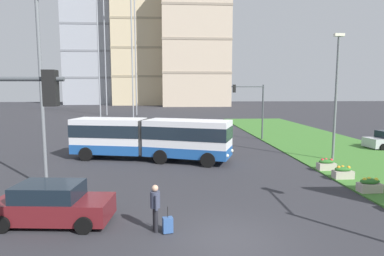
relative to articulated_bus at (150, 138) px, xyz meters
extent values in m
plane|color=#2D2D33|center=(3.44, -13.09, -1.65)|extent=(260.00, 260.00, 0.00)
cube|color=#3D752D|center=(15.77, -3.09, -1.61)|extent=(10.00, 70.00, 0.08)
cube|color=white|center=(2.71, -0.82, 0.07)|extent=(6.50, 4.46, 2.55)
cube|color=#1E519E|center=(2.71, -0.82, -0.85)|extent=(6.52, 4.48, 0.70)
cube|color=#19232D|center=(2.71, -0.82, 0.50)|extent=(6.55, 4.51, 0.90)
cube|color=white|center=(-3.12, 0.89, 0.07)|extent=(5.61, 3.55, 2.55)
cube|color=#1E519E|center=(-3.12, 0.89, -0.85)|extent=(5.64, 3.57, 0.70)
cube|color=#19232D|center=(-3.12, 0.89, 0.50)|extent=(5.66, 3.59, 0.90)
cylinder|color=#383838|center=(-0.09, 0.24, 0.07)|extent=(2.40, 2.40, 2.45)
cylinder|color=black|center=(4.84, -0.29, -1.15)|extent=(1.03, 0.61, 1.00)
cylinder|color=black|center=(3.96, -2.63, -1.15)|extent=(1.03, 0.61, 1.00)
cylinder|color=black|center=(1.66, 0.91, -1.15)|extent=(1.03, 0.61, 1.00)
cylinder|color=black|center=(0.78, -1.43, -1.15)|extent=(1.03, 0.61, 1.00)
cylinder|color=black|center=(-4.13, 2.39, -1.15)|extent=(1.04, 0.49, 1.00)
cylinder|color=black|center=(-4.66, -0.05, -1.15)|extent=(1.04, 0.49, 1.00)
sphere|color=#F9EFC6|center=(5.86, -1.05, -0.85)|extent=(0.24, 0.24, 0.24)
sphere|color=#F9EFC6|center=(5.22, -2.73, -0.85)|extent=(0.24, 0.24, 0.24)
cylinder|color=black|center=(19.35, 2.03, -1.33)|extent=(0.66, 0.28, 0.64)
cylinder|color=black|center=(19.19, 3.82, -1.33)|extent=(0.66, 0.28, 0.64)
cube|color=maroon|center=(-3.06, -11.16, -1.07)|extent=(4.55, 2.21, 0.80)
cube|color=black|center=(-3.20, -11.14, -0.37)|extent=(2.53, 1.90, 0.60)
cylinder|color=black|center=(-1.48, -10.40, -1.33)|extent=(0.66, 0.28, 0.64)
cylinder|color=black|center=(-1.65, -12.19, -1.33)|extent=(0.66, 0.28, 0.64)
cylinder|color=black|center=(-4.46, -10.12, -1.33)|extent=(0.66, 0.28, 0.64)
cylinder|color=black|center=(-4.63, -11.91, -1.33)|extent=(0.66, 0.28, 0.64)
cylinder|color=black|center=(0.88, -12.04, -1.20)|extent=(0.16, 0.16, 0.90)
cylinder|color=black|center=(0.92, -12.24, -1.20)|extent=(0.16, 0.16, 0.90)
cylinder|color=#383D51|center=(0.90, -12.14, -0.45)|extent=(0.36, 0.36, 0.60)
sphere|color=tan|center=(0.90, -12.14, -0.03)|extent=(0.24, 0.24, 0.24)
cylinder|color=#383D51|center=(0.85, -11.91, -0.50)|extent=(0.10, 0.10, 0.55)
cylinder|color=#383D51|center=(0.96, -12.38, -0.50)|extent=(0.10, 0.10, 0.55)
cube|color=#335693|center=(1.35, -12.34, -1.34)|extent=(0.40, 0.32, 0.56)
cylinder|color=black|center=(1.35, -12.34, -0.85)|extent=(0.03, 0.03, 0.40)
cube|color=#B7AD9E|center=(11.37, -8.54, -1.35)|extent=(1.10, 0.56, 0.44)
ellipsoid|color=#2D6B28|center=(11.37, -8.54, -1.03)|extent=(0.99, 0.50, 0.28)
sphere|color=yellow|center=(11.09, -8.54, -0.93)|extent=(0.20, 0.20, 0.20)
sphere|color=yellow|center=(11.37, -8.46, -0.93)|extent=(0.20, 0.20, 0.20)
sphere|color=yellow|center=(11.65, -8.60, -0.93)|extent=(0.20, 0.20, 0.20)
cube|color=#B7AD9E|center=(11.37, -6.06, -1.35)|extent=(1.10, 0.56, 0.44)
ellipsoid|color=#2D6B28|center=(11.37, -6.06, -1.03)|extent=(0.99, 0.50, 0.28)
sphere|color=orange|center=(11.09, -6.06, -0.93)|extent=(0.20, 0.20, 0.20)
sphere|color=orange|center=(11.37, -5.98, -0.93)|extent=(0.20, 0.20, 0.20)
sphere|color=orange|center=(11.65, -6.12, -0.93)|extent=(0.20, 0.20, 0.20)
cube|color=#B7AD9E|center=(11.37, -4.09, -1.35)|extent=(1.10, 0.56, 0.44)
ellipsoid|color=#2D6B28|center=(11.37, -4.09, -1.03)|extent=(0.99, 0.50, 0.28)
sphere|color=red|center=(11.09, -4.09, -0.93)|extent=(0.20, 0.20, 0.20)
sphere|color=red|center=(11.37, -4.01, -0.93)|extent=(0.20, 0.20, 0.20)
sphere|color=red|center=(11.65, -4.15, -0.93)|extent=(0.20, 0.20, 0.20)
cube|color=black|center=(-1.17, -16.09, 3.53)|extent=(0.28, 0.28, 0.80)
sphere|color=red|center=(-1.17, -16.09, 3.78)|extent=(0.16, 0.16, 0.16)
sphere|color=yellow|center=(-1.17, -16.09, 3.52)|extent=(0.16, 0.16, 0.16)
sphere|color=green|center=(-1.17, -16.09, 3.26)|extent=(0.16, 0.16, 0.16)
cylinder|color=#474C51|center=(10.97, 8.91, 1.18)|extent=(0.16, 0.16, 5.66)
cylinder|color=#474C51|center=(9.32, 8.91, 3.80)|extent=(3.30, 0.10, 0.10)
cube|color=black|center=(7.97, 8.91, 3.60)|extent=(0.28, 0.28, 0.80)
sphere|color=red|center=(7.97, 8.91, 3.85)|extent=(0.16, 0.16, 0.16)
sphere|color=yellow|center=(7.97, 8.91, 3.59)|extent=(0.16, 0.16, 0.16)
sphere|color=green|center=(7.97, 8.91, 3.33)|extent=(0.16, 0.16, 0.16)
cylinder|color=slate|center=(-5.06, -6.54, 3.14)|extent=(0.18, 0.18, 9.59)
cylinder|color=slate|center=(13.27, -1.24, 2.77)|extent=(0.18, 0.18, 8.84)
cube|color=white|center=(13.27, -1.24, 7.29)|extent=(0.70, 0.28, 0.20)
cube|color=#9EA3AD|center=(-26.56, 95.76, 20.53)|extent=(16.28, 15.55, 44.37)
cube|color=gray|center=(-26.56, 95.76, 7.57)|extent=(16.48, 15.75, 0.70)
cube|color=gray|center=(-26.56, 95.76, 16.44)|extent=(16.48, 15.75, 0.70)
cube|color=gray|center=(-26.56, 95.76, 25.32)|extent=(16.48, 15.75, 0.70)
cube|color=gray|center=(-26.56, 95.76, 34.19)|extent=(16.48, 15.75, 0.70)
cube|color=beige|center=(-8.20, 89.57, 21.18)|extent=(18.14, 14.74, 45.68)
cube|color=#9C8D6E|center=(-8.20, 89.57, 7.83)|extent=(18.34, 14.94, 0.70)
cube|color=#9C8D6E|center=(-8.20, 89.57, 16.97)|extent=(18.34, 14.94, 0.70)
cube|color=#9C8D6E|center=(-8.20, 89.57, 26.10)|extent=(18.34, 14.94, 0.70)
cube|color=#C6B299|center=(9.66, 81.63, 18.06)|extent=(20.71, 17.87, 39.44)
cube|color=gray|center=(9.66, 81.63, 8.56)|extent=(20.91, 18.07, 0.70)
cube|color=gray|center=(9.66, 81.63, 18.41)|extent=(20.91, 18.07, 0.70)
cube|color=gray|center=(9.66, 81.63, 28.27)|extent=(20.91, 18.07, 0.70)
cylinder|color=gray|center=(-5.33, 42.54, 15.24)|extent=(0.24, 0.24, 33.79)
cylinder|color=gray|center=(-11.33, 42.54, 15.24)|extent=(0.24, 0.24, 33.79)
cylinder|color=gray|center=(-5.33, 36.54, 15.24)|extent=(0.24, 0.24, 33.79)
cylinder|color=gray|center=(-11.33, 36.54, 15.24)|extent=(0.24, 0.24, 33.79)
camera|label=1|loc=(1.47, -23.44, 3.50)|focal=30.04mm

